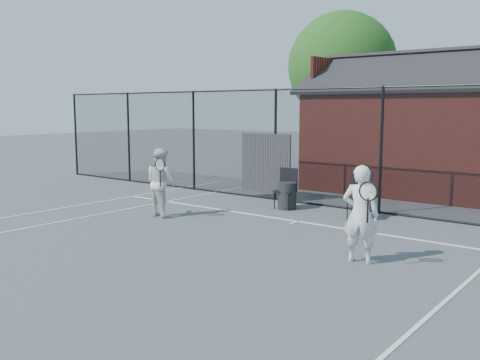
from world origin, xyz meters
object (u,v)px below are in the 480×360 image
Objects in this scene: player_back at (161,182)px; waste_bin at (287,196)px; player_front at (361,214)px; chair_left at (285,189)px; chair_right at (359,196)px; clubhouse at (420,138)px.

waste_bin is at bearing 53.57° from player_back.
player_front is at bearing -42.28° from waste_bin.
player_front is 4.72m from chair_left.
chair_left is (-3.51, 3.14, -0.31)m from player_front.
chair_right is at bearing -7.51° from chair_left.
player_front reaches higher than chair_right.
chair_right is at bearing 115.92° from player_front.
chair_left is 0.17m from waste_bin.
player_back is 3.09m from chair_left.
chair_right is at bearing 33.56° from player_back.
clubhouse reaches higher than player_back.
player_back is at bearing -114.43° from clubhouse.
waste_bin is (-1.52, -4.90, -1.27)m from clubhouse.
clubhouse reaches higher than chair_left.
chair_left reaches higher than waste_bin.
chair_right is at bearing -85.23° from clubhouse.
chair_left is at bearing 138.23° from player_front.
chair_left is 1.99m from chair_right.
clubhouse is at bearing 103.53° from player_front.
player_back is (-3.36, -7.40, -0.82)m from clubhouse.
player_back reaches higher than chair_left.
chair_left is (-1.58, -4.90, -1.12)m from clubhouse.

